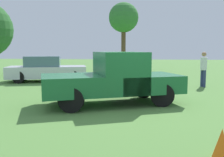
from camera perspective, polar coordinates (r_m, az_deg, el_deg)
ground_plane at (r=8.79m, az=1.89°, el=-5.97°), size 80.00×80.00×0.00m
pickup_truck at (r=8.84m, az=0.76°, el=0.26°), size 5.10×3.58×1.81m
sedan_near at (r=15.74m, az=-14.44°, el=1.96°), size 4.86×2.95×1.50m
person_bystander at (r=13.73m, az=19.75°, el=2.41°), size 0.43×0.43×1.77m
tree_back_left at (r=24.18m, az=2.60°, el=13.24°), size 2.74×2.74×6.19m
traffic_cone at (r=4.92m, az=23.26°, el=-13.31°), size 0.32×0.32×0.55m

